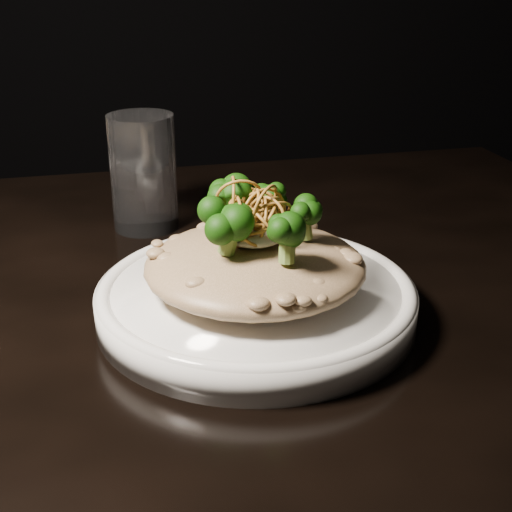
{
  "coord_description": "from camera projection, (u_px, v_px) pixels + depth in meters",
  "views": [
    {
      "loc": [
        -0.04,
        -0.57,
        1.04
      ],
      "look_at": [
        0.08,
        -0.06,
        0.81
      ],
      "focal_mm": 50.0,
      "sensor_mm": 36.0,
      "label": 1
    }
  ],
  "objects": [
    {
      "name": "table",
      "position": [
        158.0,
        376.0,
        0.67
      ],
      "size": [
        1.1,
        0.8,
        0.75
      ],
      "color": "black",
      "rests_on": "ground"
    },
    {
      "name": "plate",
      "position": [
        256.0,
        301.0,
        0.59
      ],
      "size": [
        0.26,
        0.26,
        0.03
      ],
      "primitive_type": "cylinder",
      "color": "white",
      "rests_on": "table"
    },
    {
      "name": "risotto",
      "position": [
        255.0,
        265.0,
        0.58
      ],
      "size": [
        0.18,
        0.18,
        0.04
      ],
      "primitive_type": "ellipsoid",
      "color": "brown",
      "rests_on": "plate"
    },
    {
      "name": "broccoli",
      "position": [
        258.0,
        215.0,
        0.57
      ],
      "size": [
        0.12,
        0.12,
        0.05
      ],
      "primitive_type": null,
      "color": "black",
      "rests_on": "risotto"
    },
    {
      "name": "cheese",
      "position": [
        254.0,
        234.0,
        0.57
      ],
      "size": [
        0.05,
        0.05,
        0.01
      ],
      "primitive_type": "ellipsoid",
      "color": "silver",
      "rests_on": "risotto"
    },
    {
      "name": "shallots",
      "position": [
        250.0,
        203.0,
        0.56
      ],
      "size": [
        0.06,
        0.06,
        0.04
      ],
      "primitive_type": null,
      "color": "#8C5F1D",
      "rests_on": "cheese"
    },
    {
      "name": "drinking_glass",
      "position": [
        143.0,
        173.0,
        0.77
      ],
      "size": [
        0.08,
        0.08,
        0.12
      ],
      "primitive_type": "cylinder",
      "rotation": [
        0.0,
        0.0,
        -0.08
      ],
      "color": "silver",
      "rests_on": "table"
    }
  ]
}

